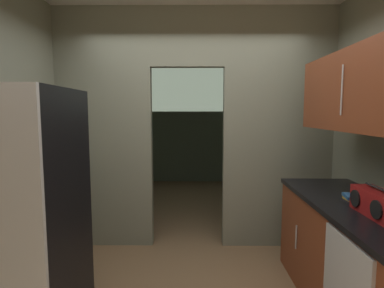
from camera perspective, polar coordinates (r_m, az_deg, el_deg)
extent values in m
cube|color=gray|center=(3.79, -15.79, 2.56)|extent=(1.11, 0.12, 2.81)
cube|color=gray|center=(3.77, 15.57, 2.54)|extent=(1.28, 0.12, 2.81)
cube|color=gray|center=(3.73, -0.85, 19.19)|extent=(0.85, 0.12, 0.67)
cube|color=slate|center=(7.09, 0.50, 4.28)|extent=(3.23, 0.10, 2.81)
cube|color=slate|center=(5.59, -15.82, 3.59)|extent=(0.10, 3.45, 2.81)
cube|color=slate|center=(5.59, 16.83, 3.56)|extent=(0.10, 3.45, 2.81)
cube|color=black|center=(2.43, -29.40, -12.28)|extent=(0.73, 0.73, 1.77)
cube|color=brown|center=(2.88, 28.22, -18.92)|extent=(0.66, 1.82, 0.87)
cube|color=black|center=(2.73, 28.70, -10.17)|extent=(0.70, 1.82, 0.04)
cylinder|color=#B7BABC|center=(2.40, 25.24, -22.85)|extent=(0.01, 0.01, 0.22)
cylinder|color=#B7BABC|center=(3.07, 18.77, -16.03)|extent=(0.01, 0.01, 0.22)
cube|color=brown|center=(2.63, 29.68, 8.68)|extent=(0.34, 1.64, 0.62)
cylinder|color=#B7BABC|center=(2.55, 26.06, 8.97)|extent=(0.01, 0.01, 0.37)
cube|color=maroon|center=(2.46, 31.22, -9.45)|extent=(0.16, 0.43, 0.17)
cylinder|color=#262626|center=(2.43, 31.35, -7.03)|extent=(0.02, 0.30, 0.02)
cylinder|color=black|center=(2.31, 30.99, -10.40)|extent=(0.01, 0.12, 0.12)
cylinder|color=black|center=(2.52, 28.02, -8.89)|extent=(0.01, 0.12, 0.12)
cube|color=black|center=(2.75, 27.61, -9.37)|extent=(0.13, 0.15, 0.02)
cube|color=gold|center=(2.74, 27.71, -9.02)|extent=(0.11, 0.12, 0.02)
cube|color=#2D609E|center=(2.73, 27.66, -8.61)|extent=(0.14, 0.18, 0.02)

